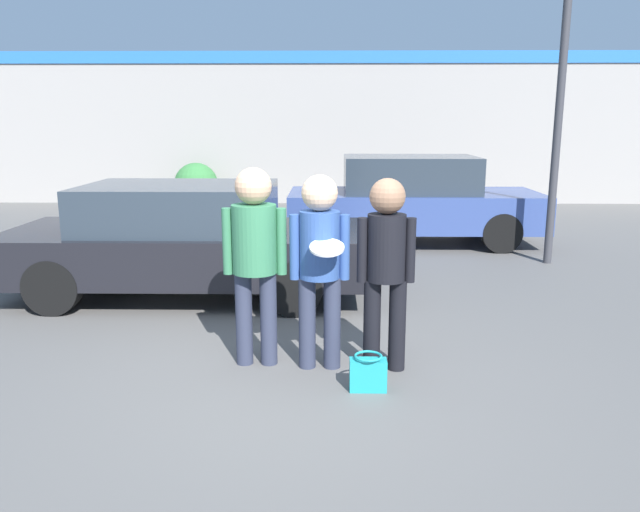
% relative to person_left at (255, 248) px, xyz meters
% --- Properties ---
extents(ground_plane, '(56.00, 56.00, 0.00)m').
position_rel_person_left_xyz_m(ground_plane, '(0.31, -0.24, -1.07)').
color(ground_plane, '#5B5956').
extents(storefront_building, '(24.00, 0.22, 3.86)m').
position_rel_person_left_xyz_m(storefront_building, '(0.31, 11.20, 0.89)').
color(storefront_building, gray).
rests_on(storefront_building, ground).
extents(person_left, '(0.56, 0.39, 1.76)m').
position_rel_person_left_xyz_m(person_left, '(0.00, 0.00, 0.00)').
color(person_left, '#2D3347').
rests_on(person_left, ground).
extents(person_middle_with_frisbee, '(0.52, 0.57, 1.71)m').
position_rel_person_left_xyz_m(person_middle_with_frisbee, '(0.57, -0.08, -0.05)').
color(person_middle_with_frisbee, '#2D3347').
rests_on(person_middle_with_frisbee, ground).
extents(person_right, '(0.50, 0.33, 1.69)m').
position_rel_person_left_xyz_m(person_right, '(1.14, -0.11, -0.07)').
color(person_right, black).
rests_on(person_right, ground).
extents(parked_car_near, '(4.40, 1.91, 1.39)m').
position_rel_person_left_xyz_m(parked_car_near, '(-1.13, 2.27, -0.37)').
color(parked_car_near, black).
rests_on(parked_car_near, ground).
extents(parked_car_far, '(4.38, 1.84, 1.54)m').
position_rel_person_left_xyz_m(parked_car_far, '(2.11, 5.70, -0.30)').
color(parked_car_far, '#334784').
rests_on(parked_car_far, ground).
extents(street_lamp, '(1.11, 0.35, 5.81)m').
position_rel_person_left_xyz_m(street_lamp, '(4.19, 4.13, 2.47)').
color(street_lamp, '#38383D').
rests_on(street_lamp, ground).
extents(shrub, '(1.10, 1.10, 1.10)m').
position_rel_person_left_xyz_m(shrub, '(-2.75, 10.46, -0.52)').
color(shrub, '#387A3D').
rests_on(shrub, ground).
extents(handbag, '(0.30, 0.23, 0.30)m').
position_rel_person_left_xyz_m(handbag, '(0.97, -0.56, -0.92)').
color(handbag, teal).
rests_on(handbag, ground).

